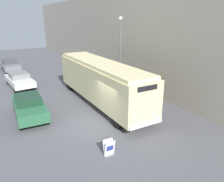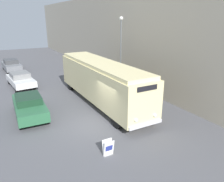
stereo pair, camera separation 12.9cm
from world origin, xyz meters
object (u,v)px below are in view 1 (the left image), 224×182
streetlamp (120,43)px  traffic_cone (155,117)px  parked_car_near (29,106)px  vintage_bus (101,80)px  parked_car_mid (20,79)px  parked_car_far (10,65)px  sign_board (109,148)px

streetlamp → traffic_cone: 8.94m
parked_car_near → traffic_cone: (7.02, -4.77, -0.48)m
vintage_bus → parked_car_mid: 9.23m
traffic_cone → parked_car_mid: bearing=117.9°
parked_car_far → traffic_cone: parked_car_far is taller
streetlamp → parked_car_near: streetlamp is taller
sign_board → parked_car_near: parked_car_near is taller
vintage_bus → streetlamp: (3.64, 3.03, 2.40)m
sign_board → parked_car_far: (-2.18, 21.98, 0.35)m
parked_car_near → traffic_cone: size_ratio=7.43×
parked_car_far → traffic_cone: bearing=-75.3°
sign_board → parked_car_mid: parked_car_mid is taller
vintage_bus → parked_car_near: size_ratio=2.51×
traffic_cone → streetlamp: bearing=75.2°
sign_board → streetlamp: bearing=55.8°
parked_car_near → traffic_cone: 8.50m
vintage_bus → traffic_cone: 5.22m
streetlamp → parked_car_mid: streetlamp is taller
sign_board → streetlamp: size_ratio=0.13×
parked_car_mid → parked_car_far: bearing=85.1°
parked_car_mid → parked_car_far: 7.77m
streetlamp → parked_car_mid: 10.41m
sign_board → streetlamp: streetlamp is taller
sign_board → parked_car_far: 22.09m
parked_car_far → streetlamp: bearing=-58.5°
vintage_bus → parked_car_far: (-5.05, 15.46, -1.10)m
sign_board → traffic_cone: sign_board is taller
sign_board → vintage_bus: bearing=66.3°
parked_car_near → traffic_cone: bearing=-32.2°
parked_car_far → vintage_bus: bearing=-75.4°
streetlamp → parked_car_near: size_ratio=1.43×
streetlamp → parked_car_near: (-9.06, -2.99, -3.47)m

